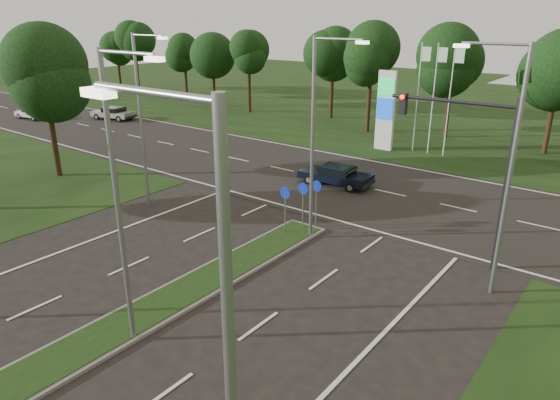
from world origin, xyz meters
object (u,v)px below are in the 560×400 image
Objects in this scene: far_car_b at (33,113)px; far_car_c at (39,97)px; navy_sedan at (336,175)px; far_car_d at (32,94)px; far_car_a at (113,113)px.

far_car_b is 10.24m from far_car_c.
navy_sedan reaches higher than far_car_b.
navy_sedan is at bearing -88.04° from far_car_d.
far_car_d is at bearing 56.10° from far_car_b.
far_car_d is at bearing 81.59° from far_car_c.
far_car_c is at bearing -97.40° from far_car_d.
far_car_b is at bearing -113.50° from far_car_c.
far_car_d is at bearing 70.92° from far_car_a.
far_car_d is (-47.67, 5.66, -0.04)m from navy_sedan.
far_car_a is (-28.53, 4.08, 0.02)m from navy_sedan.
far_car_d is (-19.14, 1.59, -0.06)m from far_car_a.
navy_sedan is at bearing -95.60° from far_car_b.
far_car_c is (-44.04, 4.61, 0.05)m from navy_sedan.
far_car_a is 0.98× the size of far_car_c.
far_car_a is at bearing -84.25° from far_car_c.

